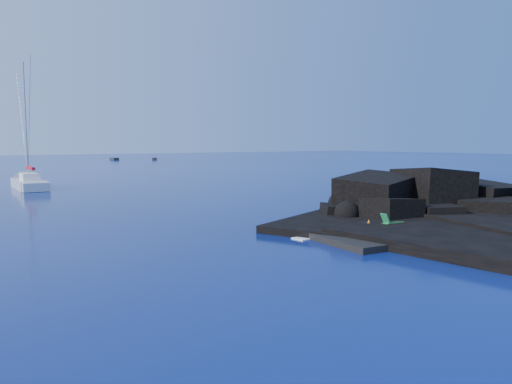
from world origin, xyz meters
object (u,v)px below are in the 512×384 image
(sunbather, at_px, (379,236))
(marker_cone, at_px, (369,223))
(deck_chair, at_px, (393,220))
(distant_boat_a, at_px, (114,160))
(distant_boat_b, at_px, (155,160))
(sailboat, at_px, (29,188))

(sunbather, relative_size, marker_cone, 3.30)
(deck_chair, height_order, distant_boat_a, deck_chair)
(distant_boat_a, distance_m, distant_boat_b, 11.78)
(deck_chair, distance_m, sunbather, 3.73)
(distant_boat_a, bearing_deg, marker_cone, -98.47)
(distant_boat_b, bearing_deg, distant_boat_a, 177.47)
(sunbather, height_order, distant_boat_a, sunbather)
(sailboat, relative_size, distant_boat_b, 3.27)
(sailboat, height_order, distant_boat_b, sailboat)
(deck_chair, bearing_deg, distant_boat_a, 82.18)
(sailboat, distance_m, distant_boat_a, 92.20)
(distant_boat_a, bearing_deg, sailboat, -110.88)
(marker_cone, distance_m, distant_boat_b, 127.25)
(distant_boat_a, bearing_deg, distant_boat_b, -20.73)
(sailboat, height_order, sunbather, sailboat)
(sailboat, height_order, deck_chair, sailboat)
(marker_cone, bearing_deg, sunbather, -128.57)
(sailboat, bearing_deg, deck_chair, -72.22)
(marker_cone, bearing_deg, distant_boat_a, 77.31)
(sailboat, distance_m, marker_cone, 43.91)
(marker_cone, distance_m, distant_boat_a, 129.23)
(sailboat, bearing_deg, distant_boat_b, 60.25)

